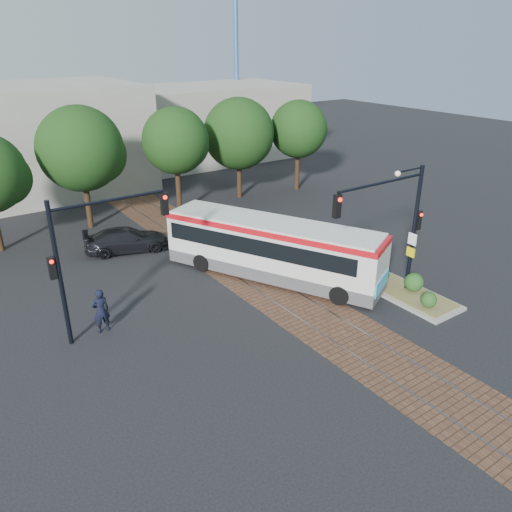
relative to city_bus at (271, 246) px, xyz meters
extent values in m
plane|color=black|center=(-0.73, -4.26, -1.68)|extent=(120.00, 120.00, 0.00)
cube|color=brown|center=(-0.73, -0.26, -1.67)|extent=(3.60, 40.00, 0.01)
cube|color=slate|center=(-1.48, -0.26, -1.67)|extent=(0.06, 40.00, 0.01)
cube|color=slate|center=(0.02, -0.26, -1.67)|extent=(0.06, 40.00, 0.01)
cylinder|color=#382314|center=(-5.23, 12.54, -0.12)|extent=(0.36, 0.36, 3.12)
sphere|color=black|center=(-5.23, 12.54, 3.39)|extent=(5.20, 5.20, 5.20)
cylinder|color=#382314|center=(0.77, 11.74, 0.01)|extent=(0.36, 0.36, 3.39)
sphere|color=black|center=(0.77, 11.74, 3.36)|extent=(4.40, 4.40, 4.40)
cylinder|color=#382314|center=(6.27, 12.54, -0.25)|extent=(0.36, 0.36, 2.86)
sphere|color=black|center=(6.27, 12.54, 3.13)|extent=(5.20, 5.20, 5.20)
cylinder|color=#382314|center=(11.27, 11.74, -0.12)|extent=(0.36, 0.36, 3.12)
sphere|color=black|center=(11.27, 11.74, 3.09)|extent=(4.40, 4.40, 4.40)
cube|color=#ADA899|center=(11.27, 25.74, 1.82)|extent=(18.00, 10.00, 7.00)
cylinder|color=#3F72B2|center=(17.27, 29.74, 7.32)|extent=(0.50, 0.50, 18.00)
cube|color=#4C4C4E|center=(0.02, -0.04, -1.17)|extent=(7.12, 11.09, 0.66)
cube|color=white|center=(0.02, -0.04, 0.05)|extent=(7.14, 11.10, 1.78)
cube|color=black|center=(-0.11, 0.21, 0.33)|extent=(6.68, 10.12, 0.84)
cube|color=red|center=(0.02, -0.04, 1.08)|extent=(7.17, 11.12, 0.28)
cube|color=white|center=(0.02, -0.04, 1.27)|extent=(6.90, 10.73, 0.13)
cube|color=black|center=(2.47, -4.94, 0.43)|extent=(1.39, 0.77, 0.84)
cube|color=#34A4D2|center=(2.54, -5.08, -0.70)|extent=(1.87, 0.97, 0.66)
cube|color=orange|center=(1.52, -0.33, -0.51)|extent=(1.94, 3.79, 1.03)
cylinder|color=black|center=(0.85, -4.12, -1.21)|extent=(0.71, 0.98, 0.94)
cylinder|color=black|center=(2.78, -3.16, -1.21)|extent=(0.71, 0.98, 0.94)
cylinder|color=black|center=(-2.54, 2.66, -1.21)|extent=(0.71, 0.98, 0.94)
cylinder|color=black|center=(-0.61, 3.62, -1.21)|extent=(0.71, 0.98, 0.94)
cube|color=gray|center=(4.07, -5.26, -1.61)|extent=(2.20, 5.20, 0.15)
cube|color=olive|center=(4.07, -5.26, -1.49)|extent=(1.90, 4.80, 0.08)
sphere|color=#1E4719|center=(3.67, -6.86, -1.10)|extent=(0.70, 0.70, 0.70)
sphere|color=#1E4719|center=(4.37, -5.46, -1.00)|extent=(0.90, 0.90, 0.90)
sphere|color=#1E4719|center=(3.87, -3.86, -1.05)|extent=(0.80, 0.80, 0.80)
sphere|color=#1E4719|center=(4.57, -3.36, -1.15)|extent=(0.60, 0.60, 0.60)
cylinder|color=black|center=(4.37, -5.06, 1.53)|extent=(0.18, 0.18, 6.00)
cylinder|color=black|center=(1.87, -5.06, 4.13)|extent=(5.00, 0.12, 0.12)
cube|color=black|center=(-0.63, -5.06, 3.58)|extent=(0.28, 0.22, 0.95)
sphere|color=#FF190C|center=(-0.63, -5.20, 3.88)|extent=(0.18, 0.18, 0.18)
cube|color=black|center=(4.59, -5.06, 1.93)|extent=(0.26, 0.20, 0.90)
sphere|color=#FF190C|center=(4.59, -5.19, 2.23)|extent=(0.16, 0.16, 0.16)
cube|color=white|center=(4.19, -5.18, 1.13)|extent=(0.04, 0.45, 0.55)
cube|color=yellow|center=(4.19, -5.18, 0.48)|extent=(0.04, 0.45, 0.45)
cylinder|color=black|center=(3.57, -5.06, 4.43)|extent=(1.60, 0.08, 0.08)
sphere|color=silver|center=(2.77, -5.06, 4.38)|extent=(0.24, 0.24, 0.24)
cylinder|color=black|center=(-10.23, -0.26, 1.32)|extent=(0.18, 0.18, 6.00)
cylinder|color=black|center=(-7.98, -0.26, 3.92)|extent=(4.50, 0.12, 0.12)
cube|color=black|center=(-5.73, -0.26, 3.37)|extent=(0.28, 0.22, 0.95)
sphere|color=#FF190C|center=(-5.73, -0.40, 3.67)|extent=(0.18, 0.18, 0.18)
cube|color=black|center=(-10.45, -0.26, 1.72)|extent=(0.26, 0.20, 0.90)
sphere|color=#FF190C|center=(-10.45, -0.39, 2.02)|extent=(0.16, 0.16, 0.16)
imported|color=black|center=(-8.85, -0.12, -0.71)|extent=(0.71, 0.47, 1.94)
imported|color=black|center=(-4.77, 7.45, -1.00)|extent=(5.04, 3.10, 1.36)
camera|label=1|loc=(-13.85, -18.46, 9.65)|focal=35.00mm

